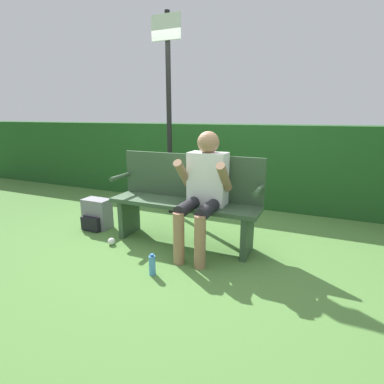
# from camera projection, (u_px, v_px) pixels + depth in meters

# --- Properties ---
(ground_plane) EXTENTS (40.00, 40.00, 0.00)m
(ground_plane) POSITION_uv_depth(u_px,v_px,m) (184.00, 243.00, 3.44)
(ground_plane) COLOR #4C7A38
(hedge_back) EXTENTS (12.00, 0.56, 1.28)m
(hedge_back) POSITION_uv_depth(u_px,v_px,m) (232.00, 164.00, 4.97)
(hedge_back) COLOR #1E4C1E
(hedge_back) RESTS_ON ground
(park_bench) EXTENTS (1.70, 0.41, 1.00)m
(park_bench) POSITION_uv_depth(u_px,v_px,m) (186.00, 198.00, 3.37)
(park_bench) COLOR #334C33
(park_bench) RESTS_ON ground
(person_seated) EXTENTS (0.54, 0.66, 1.27)m
(person_seated) POSITION_uv_depth(u_px,v_px,m) (204.00, 186.00, 3.09)
(person_seated) COLOR silver
(person_seated) RESTS_ON ground
(backpack) EXTENTS (0.35, 0.27, 0.39)m
(backpack) POSITION_uv_depth(u_px,v_px,m) (97.00, 215.00, 3.86)
(backpack) COLOR slate
(backpack) RESTS_ON ground
(water_bottle) EXTENTS (0.06, 0.06, 0.20)m
(water_bottle) POSITION_uv_depth(u_px,v_px,m) (152.00, 265.00, 2.74)
(water_bottle) COLOR #4C8CCC
(water_bottle) RESTS_ON ground
(signpost) EXTENTS (0.42, 0.09, 2.73)m
(signpost) POSITION_uv_depth(u_px,v_px,m) (169.00, 103.00, 4.12)
(signpost) COLOR black
(signpost) RESTS_ON ground
(litter_crumple) EXTENTS (0.08, 0.08, 0.08)m
(litter_crumple) POSITION_uv_depth(u_px,v_px,m) (111.00, 241.00, 3.39)
(litter_crumple) COLOR silver
(litter_crumple) RESTS_ON ground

